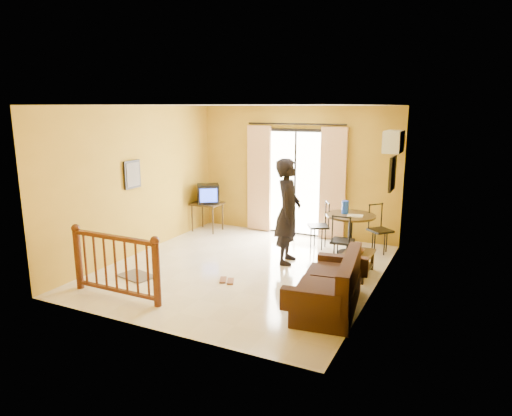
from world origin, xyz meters
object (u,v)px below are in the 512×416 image
at_px(dining_table, 351,223).
at_px(coffee_table, 357,261).
at_px(sofa, 332,289).
at_px(standing_person, 288,211).
at_px(television, 208,194).

distance_m(dining_table, coffee_table, 1.20).
xyz_separation_m(sofa, standing_person, (-1.30, 1.57, 0.65)).
xyz_separation_m(television, dining_table, (3.32, -0.25, -0.25)).
height_order(dining_table, coffee_table, dining_table).
bearing_deg(television, coffee_table, -53.91).
bearing_deg(television, standing_person, -61.04).
distance_m(coffee_table, sofa, 1.46).
bearing_deg(standing_person, sofa, -151.25).
relative_size(coffee_table, sofa, 0.48).
bearing_deg(sofa, standing_person, 121.89).
xyz_separation_m(coffee_table, sofa, (0.00, -1.46, 0.05)).
relative_size(coffee_table, standing_person, 0.44).
height_order(coffee_table, sofa, sofa).
bearing_deg(standing_person, television, 52.40).
bearing_deg(dining_table, television, 175.78).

